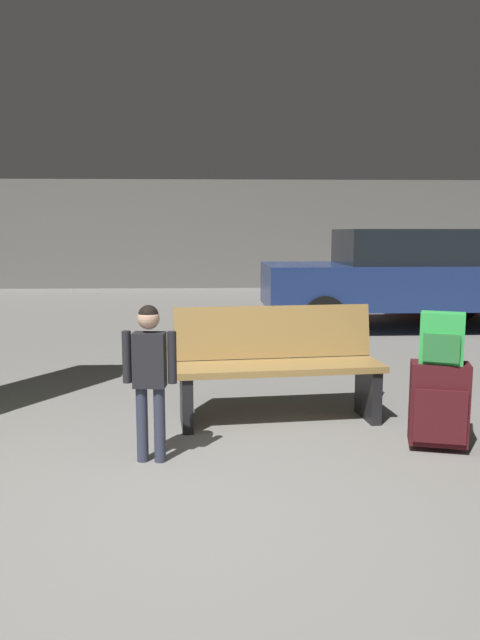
# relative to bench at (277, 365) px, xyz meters

# --- Properties ---
(ground_plane) EXTENTS (18.00, 18.00, 0.10)m
(ground_plane) POSITION_rel_bench_xyz_m (-0.58, 2.35, -0.49)
(ground_plane) COLOR gray
(garage_back_wall) EXTENTS (18.00, 0.12, 2.80)m
(garage_back_wall) POSITION_rel_bench_xyz_m (-0.58, 11.21, 0.96)
(garage_back_wall) COLOR slate
(garage_back_wall) RESTS_ON ground_plane
(bench) EXTENTS (1.65, 0.70, 0.89)m
(bench) POSITION_rel_bench_xyz_m (0.00, 0.00, 0.00)
(bench) COLOR #9E7A42
(bench) RESTS_ON ground_plane
(suitcase) EXTENTS (0.42, 0.31, 0.60)m
(suitcase) POSITION_rel_bench_xyz_m (1.03, -0.70, -0.12)
(suitcase) COLOR #471419
(suitcase) RESTS_ON ground_plane
(backpack_bright) EXTENTS (0.32, 0.27, 0.34)m
(backpack_bright) POSITION_rel_bench_xyz_m (1.03, -0.70, 0.33)
(backpack_bright) COLOR green
(backpack_bright) RESTS_ON suitcase
(child) EXTENTS (0.35, 0.21, 1.02)m
(child) POSITION_rel_bench_xyz_m (-0.90, -0.84, 0.19)
(child) COLOR #33384C
(child) RESTS_ON ground_plane
(parked_car_near) EXTENTS (4.12, 1.84, 1.51)m
(parked_car_near) POSITION_rel_bench_xyz_m (2.33, 4.43, 0.36)
(parked_car_near) COLOR navy
(parked_car_near) RESTS_ON ground_plane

